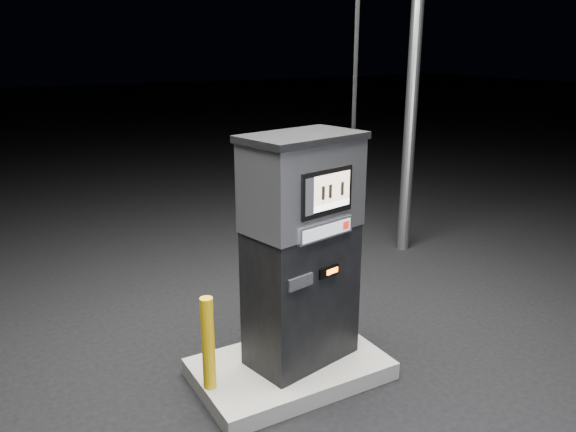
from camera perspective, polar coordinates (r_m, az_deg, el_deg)
ground at (r=5.07m, az=0.18°, el=-15.97°), size 80.00×80.00×0.00m
pump_island at (r=5.03m, az=0.18°, el=-15.25°), size 1.60×1.00×0.15m
fuel_dispenser at (r=4.62m, az=1.45°, el=-3.36°), size 1.13×0.77×4.05m
bollard_left at (r=4.52m, az=-8.11°, el=-12.69°), size 0.13×0.13×0.77m
bollard_right at (r=5.05m, az=5.61°, el=-8.49°), size 0.15×0.15×0.89m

